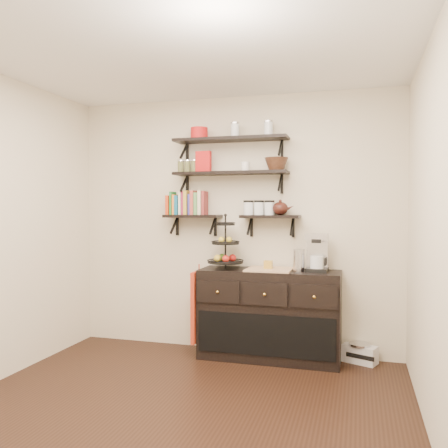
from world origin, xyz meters
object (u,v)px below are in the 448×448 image
(radio, at_px, (360,353))
(coffee_maker, at_px, (317,253))
(sideboard, at_px, (269,314))
(fruit_stand, at_px, (226,250))

(radio, bearing_deg, coffee_maker, -142.99)
(sideboard, xyz_separation_m, fruit_stand, (-0.45, 0.00, 0.63))
(fruit_stand, bearing_deg, radio, 5.46)
(fruit_stand, relative_size, radio, 1.49)
(coffee_maker, bearing_deg, fruit_stand, -174.45)
(coffee_maker, bearing_deg, sideboard, -172.67)
(sideboard, distance_m, coffee_maker, 0.78)
(sideboard, bearing_deg, radio, 8.51)
(sideboard, distance_m, fruit_stand, 0.78)
(sideboard, height_order, radio, sideboard)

